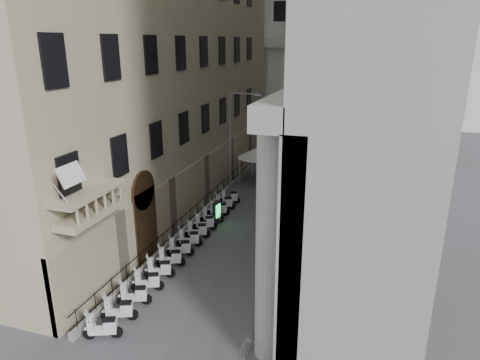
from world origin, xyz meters
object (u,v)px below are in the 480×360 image
(security_tent, at_px, (258,152))
(info_kiosk, at_px, (217,213))
(pedestrian_b, at_px, (321,162))
(pedestrian_a, at_px, (285,198))
(scooter_0, at_px, (104,338))
(street_lamp, at_px, (234,133))

(security_tent, xyz_separation_m, info_kiosk, (-0.05, -11.14, -1.88))
(info_kiosk, xyz_separation_m, pedestrian_b, (5.41, 16.02, 0.05))
(security_tent, height_order, pedestrian_a, security_tent)
(scooter_0, relative_size, security_tent, 0.37)
(security_tent, bearing_deg, pedestrian_a, -58.90)
(pedestrian_b, bearing_deg, street_lamp, 91.21)
(security_tent, distance_m, info_kiosk, 11.29)
(info_kiosk, xyz_separation_m, pedestrian_a, (4.11, 4.41, 0.05))
(security_tent, relative_size, pedestrian_b, 2.17)
(info_kiosk, distance_m, pedestrian_b, 16.91)
(security_tent, bearing_deg, info_kiosk, -90.24)
(scooter_0, height_order, pedestrian_a, pedestrian_a)
(pedestrian_a, bearing_deg, street_lamp, -16.30)
(security_tent, relative_size, pedestrian_a, 2.17)
(security_tent, xyz_separation_m, pedestrian_a, (4.06, -6.73, -1.83))
(street_lamp, relative_size, pedestrian_a, 4.57)
(security_tent, bearing_deg, scooter_0, -91.13)
(info_kiosk, relative_size, pedestrian_a, 0.94)
(info_kiosk, bearing_deg, pedestrian_b, 80.77)
(pedestrian_a, distance_m, pedestrian_b, 11.69)
(security_tent, distance_m, street_lamp, 4.30)
(street_lamp, xyz_separation_m, info_kiosk, (1.24, -7.80, -4.26))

